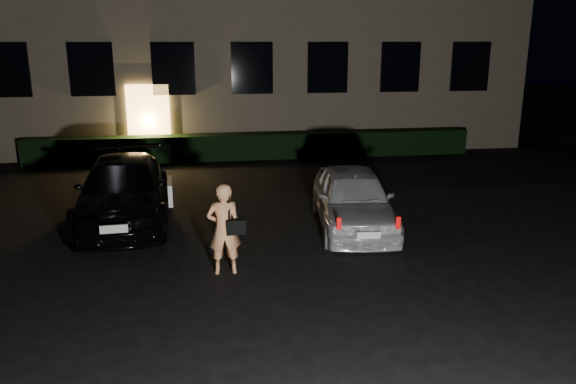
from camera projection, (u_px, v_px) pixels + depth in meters
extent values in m
plane|color=black|center=(314.00, 287.00, 9.21)|extent=(80.00, 80.00, 0.00)
cube|color=#FFBE58|center=(149.00, 122.00, 18.81)|extent=(1.40, 0.10, 2.50)
cube|color=black|center=(6.00, 70.00, 17.73)|extent=(1.40, 0.10, 1.70)
cube|color=black|center=(92.00, 69.00, 18.11)|extent=(1.40, 0.10, 1.70)
cube|color=black|center=(173.00, 69.00, 18.48)|extent=(1.40, 0.10, 1.70)
cube|color=black|center=(252.00, 68.00, 18.86)|extent=(1.40, 0.10, 1.70)
cube|color=black|center=(328.00, 68.00, 19.23)|extent=(1.40, 0.10, 1.70)
cube|color=black|center=(400.00, 67.00, 19.61)|extent=(1.40, 0.10, 1.70)
cube|color=black|center=(470.00, 67.00, 19.98)|extent=(1.40, 0.10, 1.70)
cube|color=black|center=(254.00, 146.00, 19.11)|extent=(15.00, 0.70, 0.85)
imported|color=black|center=(123.00, 190.00, 12.50)|extent=(2.17, 4.80, 1.37)
cube|color=white|center=(170.00, 191.00, 11.84)|extent=(0.14, 0.98, 0.46)
cube|color=silver|center=(114.00, 229.00, 10.22)|extent=(0.50, 0.07, 0.15)
imported|color=silver|center=(353.00, 199.00, 11.96)|extent=(1.94, 3.97, 1.30)
cube|color=red|center=(339.00, 223.00, 10.16)|extent=(0.08, 0.06, 0.22)
cube|color=red|center=(398.00, 223.00, 10.21)|extent=(0.08, 0.06, 0.22)
cube|color=silver|center=(369.00, 235.00, 10.19)|extent=(0.44, 0.09, 0.13)
imported|color=#F1A064|center=(224.00, 229.00, 9.58)|extent=(0.60, 0.41, 1.61)
cube|color=black|center=(236.00, 227.00, 9.50)|extent=(0.33, 0.16, 0.26)
cube|color=black|center=(229.00, 206.00, 9.42)|extent=(0.04, 0.06, 0.50)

